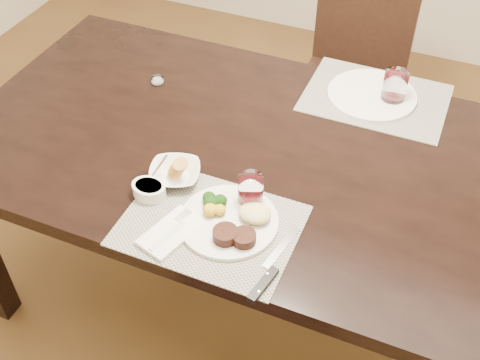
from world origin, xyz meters
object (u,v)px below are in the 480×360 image
at_px(wine_glass_near, 250,192).
at_px(far_plate, 372,95).
at_px(cracker_bowl, 175,173).
at_px(dinner_plate, 232,221).
at_px(steak_knife, 268,275).
at_px(chair_far, 354,66).

relative_size(wine_glass_near, far_plate, 0.33).
bearing_deg(far_plate, cracker_bowl, -124.78).
height_order(dinner_plate, far_plate, dinner_plate).
bearing_deg(cracker_bowl, steak_knife, -31.19).
distance_m(cracker_bowl, far_plate, 0.73).
height_order(chair_far, wine_glass_near, chair_far).
bearing_deg(cracker_bowl, chair_far, 77.99).
distance_m(chair_far, wine_glass_near, 1.19).
height_order(steak_knife, far_plate, same).
height_order(steak_knife, cracker_bowl, cracker_bowl).
xyz_separation_m(chair_far, far_plate, (0.17, -0.54, 0.26)).
xyz_separation_m(steak_knife, wine_glass_near, (-0.13, 0.21, 0.04)).
bearing_deg(chair_far, cracker_bowl, -102.01).
bearing_deg(far_plate, wine_glass_near, -106.82).
relative_size(dinner_plate, cracker_bowl, 1.45).
relative_size(dinner_plate, steak_knife, 1.00).
bearing_deg(dinner_plate, wine_glass_near, 76.73).
bearing_deg(dinner_plate, chair_far, 84.15).
height_order(cracker_bowl, wine_glass_near, wine_glass_near).
height_order(chair_far, steak_knife, chair_far).
bearing_deg(dinner_plate, cracker_bowl, 150.70).
relative_size(cracker_bowl, far_plate, 0.62).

